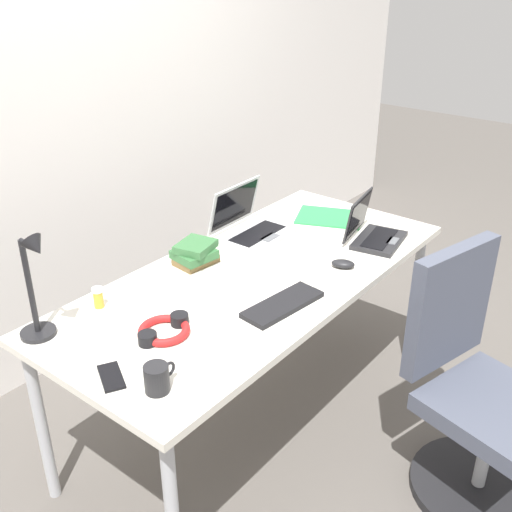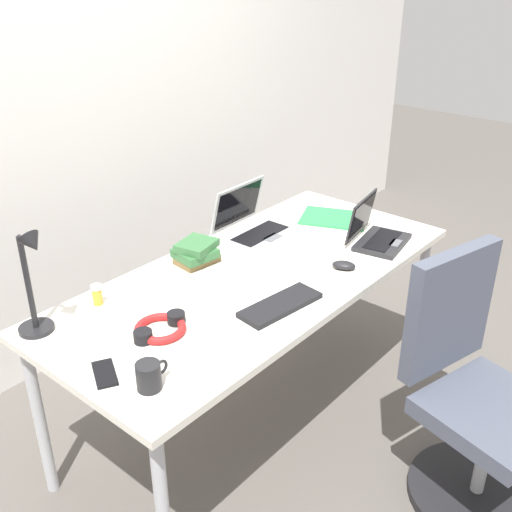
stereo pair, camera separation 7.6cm
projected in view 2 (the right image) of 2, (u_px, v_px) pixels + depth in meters
ground_plane at (256, 416)px, 2.81m from camera, size 12.00×12.00×0.00m
wall_back at (76, 95)px, 2.85m from camera, size 6.00×0.13×2.60m
desk at (256, 286)px, 2.50m from camera, size 1.80×0.80×0.74m
desk_lamp at (33, 283)px, 2.00m from camera, size 0.12×0.18×0.40m
laptop_far_corner at (376, 234)px, 2.71m from camera, size 0.31×0.26×0.20m
laptop_back_right at (253, 226)px, 2.78m from camera, size 0.32×0.28×0.23m
external_keyboard at (280, 305)px, 2.24m from camera, size 0.34×0.16×0.02m
computer_mouse at (344, 265)px, 2.50m from camera, size 0.09×0.11×0.03m
cell_phone at (105, 374)px, 1.88m from camera, size 0.12×0.15×0.01m
headphones at (160, 328)px, 2.09m from camera, size 0.21×0.18×0.04m
pill_bottle at (97, 294)px, 2.24m from camera, size 0.04×0.04×0.08m
book_stack at (196, 252)px, 2.54m from camera, size 0.18×0.16×0.10m
paper_folder_near_lamp at (334, 218)px, 2.97m from camera, size 0.34×0.38×0.01m
coffee_mug at (149, 376)px, 1.81m from camera, size 0.11×0.08×0.09m
office_chair at (474, 406)px, 2.27m from camera, size 0.54×0.59×0.97m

